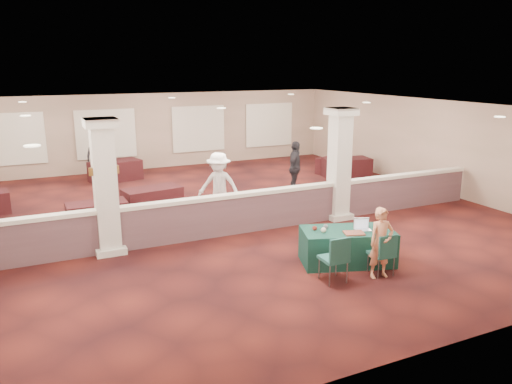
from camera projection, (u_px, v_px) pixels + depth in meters
name	position (u px, v px, depth m)	size (l,w,h in m)	color
ground	(223.00, 217.00, 14.72)	(16.00, 16.00, 0.00)	#4B1712
wall_back	(154.00, 131.00, 21.33)	(16.00, 0.04, 3.20)	gray
wall_front	(422.00, 259.00, 7.31)	(16.00, 0.04, 3.20)	gray
wall_right	(433.00, 145.00, 17.62)	(0.04, 16.00, 3.20)	gray
ceiling	(221.00, 108.00, 13.92)	(16.00, 16.00, 0.02)	silver
partition_wall	(244.00, 212.00, 13.26)	(15.60, 0.28, 1.10)	#553A40
column_left	(105.00, 186.00, 11.55)	(0.72, 0.72, 3.20)	silver
column_right	(339.00, 163.00, 14.23)	(0.72, 0.72, 3.20)	silver
sconce_left	(91.00, 172.00, 11.35)	(0.12, 0.12, 0.18)	brown
sconce_right	(116.00, 170.00, 11.58)	(0.12, 0.12, 0.18)	brown
near_table	(347.00, 246.00, 11.23)	(2.03, 1.02, 0.78)	#0F372C
conf_chair_main	(384.00, 251.00, 10.50)	(0.50, 0.50, 0.94)	#1E5951
conf_chair_side	(336.00, 256.00, 10.15)	(0.51, 0.52, 1.01)	#1E5951
woman	(381.00, 243.00, 10.39)	(0.55, 0.36, 1.52)	tan
far_table_front_left	(97.00, 214.00, 13.91)	(1.62, 0.81, 0.66)	black
far_table_front_center	(153.00, 199.00, 15.33)	(1.74, 0.87, 0.71)	black
far_table_front_right	(347.00, 167.00, 19.93)	(1.84, 0.92, 0.75)	black
far_table_back_center	(115.00, 171.00, 19.27)	(1.89, 0.94, 0.77)	black
far_table_back_right	(335.00, 165.00, 20.68)	(1.62, 0.81, 0.66)	black
attendee_b	(219.00, 186.00, 14.43)	(1.24, 0.57, 1.93)	beige
attendee_c	(295.00, 168.00, 17.15)	(1.08, 0.51, 1.84)	black
attendee_d	(97.00, 158.00, 19.02)	(0.91, 0.49, 1.84)	black
laptop_base	(363.00, 230.00, 11.12)	(0.35, 0.25, 0.02)	#BBBBBF
laptop_screen	(361.00, 223.00, 11.20)	(0.35, 0.01, 0.24)	#BBBBBF
screen_glow	(361.00, 223.00, 11.20)	(0.32, 0.00, 0.20)	silver
knitting	(354.00, 233.00, 10.88)	(0.43, 0.32, 0.03)	#B23D1C
yarn_cream	(324.00, 230.00, 10.95)	(0.12, 0.12, 0.12)	beige
yarn_red	(315.00, 228.00, 11.09)	(0.11, 0.11, 0.11)	#5D1312
yarn_grey	(326.00, 227.00, 11.19)	(0.11, 0.11, 0.11)	#4A4B4F
scissors	(383.00, 233.00, 10.92)	(0.13, 0.03, 0.01)	red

